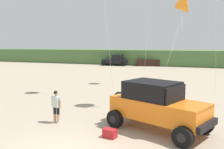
# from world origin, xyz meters

# --- Properties ---
(dune_ridge) EXTENTS (90.00, 9.66, 2.86)m
(dune_ridge) POSITION_xyz_m (0.48, 42.04, 1.43)
(dune_ridge) COLOR #4C703D
(dune_ridge) RESTS_ON ground_plane
(jeep) EXTENTS (5.00, 3.82, 2.26)m
(jeep) POSITION_xyz_m (2.87, 3.86, 1.20)
(jeep) COLOR orange
(jeep) RESTS_ON ground_plane
(person_watching) EXTENTS (0.62, 0.35, 1.67)m
(person_watching) POSITION_xyz_m (-2.09, 3.15, 0.94)
(person_watching) COLOR tan
(person_watching) RESTS_ON ground_plane
(cooler_box) EXTENTS (0.62, 0.46, 0.38)m
(cooler_box) POSITION_xyz_m (1.16, 2.21, 0.19)
(cooler_box) COLOR #B21E23
(cooler_box) RESTS_ON ground_plane
(distant_pickup) EXTENTS (4.68, 2.54, 1.98)m
(distant_pickup) POSITION_xyz_m (-10.58, 36.28, 0.94)
(distant_pickup) COLOR black
(distant_pickup) RESTS_ON ground_plane
(distant_sedan) EXTENTS (4.49, 2.72, 1.20)m
(distant_sedan) POSITION_xyz_m (-4.66, 37.35, 0.60)
(distant_sedan) COLOR black
(distant_sedan) RESTS_ON ground_plane
(kite_white_parafoil) EXTENTS (2.23, 6.73, 7.82)m
(kite_white_parafoil) POSITION_xyz_m (3.21, 14.12, 6.91)
(kite_white_parafoil) COLOR orange
(kite_white_parafoil) RESTS_ON ground_plane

